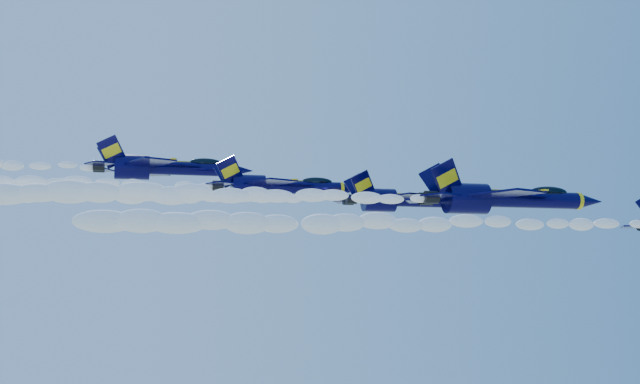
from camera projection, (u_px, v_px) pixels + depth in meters
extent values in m
ellipsoid|color=white|center=(388.00, 223.00, 60.99)|extent=(44.69, 1.87, 1.68)
cylinder|color=#040130|center=(532.00, 200.00, 75.45)|extent=(9.52, 1.59, 1.59)
ellipsoid|color=#040130|center=(466.00, 199.00, 73.86)|extent=(1.65, 2.86, 6.77)
cone|color=#040130|center=(590.00, 201.00, 76.91)|extent=(2.75, 1.59, 1.59)
cylinder|color=yellow|center=(578.00, 201.00, 76.61)|extent=(0.37, 1.65, 1.65)
ellipsoid|color=black|center=(549.00, 192.00, 75.97)|extent=(3.81, 1.24, 1.05)
cube|color=yellow|center=(549.00, 195.00, 75.93)|extent=(4.44, 1.06, 0.19)
cube|color=#040130|center=(506.00, 194.00, 70.24)|extent=(5.67, 6.72, 0.19)
cube|color=#040130|center=(466.00, 203.00, 78.40)|extent=(5.67, 6.72, 0.19)
cube|color=yellow|center=(522.00, 193.00, 70.60)|extent=(2.55, 5.30, 0.11)
cube|color=yellow|center=(480.00, 202.00, 78.76)|extent=(2.55, 5.30, 0.11)
cube|color=#040130|center=(447.00, 179.00, 72.42)|extent=(3.45, 1.09, 3.71)
cube|color=#040130|center=(438.00, 182.00, 74.56)|extent=(3.45, 1.09, 3.71)
cylinder|color=black|center=(431.00, 197.00, 72.31)|extent=(1.27, 1.16, 1.16)
cylinder|color=black|center=(426.00, 199.00, 73.63)|extent=(1.27, 1.16, 1.16)
cube|color=yellow|center=(501.00, 190.00, 74.79)|extent=(11.64, 0.37, 0.08)
ellipsoid|color=white|center=(174.00, 194.00, 67.49)|extent=(44.69, 2.21, 1.99)
cylinder|color=#040130|center=(430.00, 201.00, 81.80)|extent=(7.82, 1.30, 1.30)
ellipsoid|color=#040130|center=(379.00, 200.00, 80.49)|extent=(1.35, 2.35, 5.56)
cone|color=#040130|center=(475.00, 202.00, 83.00)|extent=(2.26, 1.30, 1.30)
cylinder|color=yellow|center=(466.00, 202.00, 82.75)|extent=(0.30, 1.35, 1.35)
ellipsoid|color=black|center=(443.00, 195.00, 82.22)|extent=(3.13, 1.02, 0.86)
cube|color=yellow|center=(443.00, 198.00, 82.19)|extent=(3.65, 0.87, 0.16)
cube|color=#040130|center=(405.00, 196.00, 77.52)|extent=(4.66, 5.52, 0.16)
cube|color=#040130|center=(383.00, 203.00, 84.22)|extent=(4.66, 5.52, 0.16)
cube|color=yellow|center=(417.00, 196.00, 77.82)|extent=(2.09, 4.35, 0.09)
cube|color=yellow|center=(394.00, 203.00, 84.52)|extent=(2.09, 4.35, 0.09)
cube|color=#040130|center=(363.00, 185.00, 79.31)|extent=(2.83, 0.89, 3.05)
cube|color=#040130|center=(358.00, 187.00, 81.07)|extent=(2.83, 0.89, 3.05)
cylinder|color=black|center=(351.00, 199.00, 79.22)|extent=(1.04, 0.96, 0.96)
cylinder|color=black|center=(348.00, 200.00, 80.31)|extent=(1.04, 0.96, 0.96)
cube|color=yellow|center=(406.00, 194.00, 81.26)|extent=(9.55, 0.30, 0.07)
ellipsoid|color=white|center=(114.00, 197.00, 74.31)|extent=(44.69, 1.82, 1.63)
cylinder|color=#040130|center=(303.00, 188.00, 84.60)|extent=(8.28, 1.38, 1.38)
ellipsoid|color=#040130|center=(248.00, 186.00, 83.21)|extent=(1.43, 2.48, 5.89)
cone|color=#040130|center=(351.00, 189.00, 85.87)|extent=(2.39, 1.38, 1.38)
cylinder|color=yellow|center=(341.00, 189.00, 85.61)|extent=(0.32, 1.43, 1.43)
ellipsoid|color=black|center=(317.00, 182.00, 85.05)|extent=(3.31, 1.08, 0.91)
cube|color=yellow|center=(317.00, 184.00, 85.02)|extent=(3.86, 0.92, 0.17)
cube|color=#040130|center=(270.00, 182.00, 80.07)|extent=(4.93, 5.84, 0.17)
cube|color=#040130|center=(258.00, 190.00, 87.16)|extent=(4.93, 5.84, 0.17)
cube|color=yellow|center=(283.00, 182.00, 80.38)|extent=(2.22, 4.61, 0.09)
cube|color=yellow|center=(270.00, 190.00, 87.48)|extent=(2.22, 4.61, 0.09)
cube|color=#040130|center=(230.00, 171.00, 81.96)|extent=(3.00, 0.95, 3.22)
cube|color=#040130|center=(228.00, 174.00, 83.83)|extent=(3.00, 0.95, 3.22)
cylinder|color=black|center=(218.00, 185.00, 81.87)|extent=(1.10, 1.01, 1.01)
cylinder|color=black|center=(217.00, 187.00, 83.02)|extent=(1.10, 1.01, 1.01)
cube|color=yellow|center=(277.00, 180.00, 84.02)|extent=(10.12, 0.32, 0.07)
cylinder|color=#040130|center=(190.00, 169.00, 91.22)|extent=(9.23, 1.54, 1.54)
ellipsoid|color=#040130|center=(132.00, 167.00, 89.68)|extent=(1.60, 2.77, 6.56)
cone|color=#040130|center=(242.00, 171.00, 92.64)|extent=(2.67, 1.54, 1.54)
cylinder|color=yellow|center=(231.00, 170.00, 92.35)|extent=(0.36, 1.60, 1.60)
ellipsoid|color=black|center=(206.00, 163.00, 91.73)|extent=(3.69, 1.20, 1.02)
cube|color=yellow|center=(206.00, 165.00, 91.69)|extent=(4.31, 1.03, 0.18)
cube|color=#040130|center=(150.00, 162.00, 86.17)|extent=(5.50, 6.52, 0.18)
cube|color=#040130|center=(148.00, 172.00, 94.08)|extent=(5.50, 6.52, 0.18)
cube|color=yellow|center=(164.00, 162.00, 86.52)|extent=(2.47, 5.14, 0.10)
cube|color=yellow|center=(160.00, 172.00, 94.44)|extent=(2.47, 5.14, 0.10)
cube|color=#040130|center=(112.00, 151.00, 88.29)|extent=(3.34, 1.06, 3.60)
cube|color=#040130|center=(112.00, 154.00, 90.36)|extent=(3.34, 1.06, 3.60)
cylinder|color=black|center=(99.00, 166.00, 88.18)|extent=(1.23, 1.13, 1.13)
cylinder|color=black|center=(99.00, 167.00, 89.46)|extent=(1.23, 1.13, 1.13)
cube|color=yellow|center=(163.00, 161.00, 90.58)|extent=(11.28, 0.36, 0.08)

